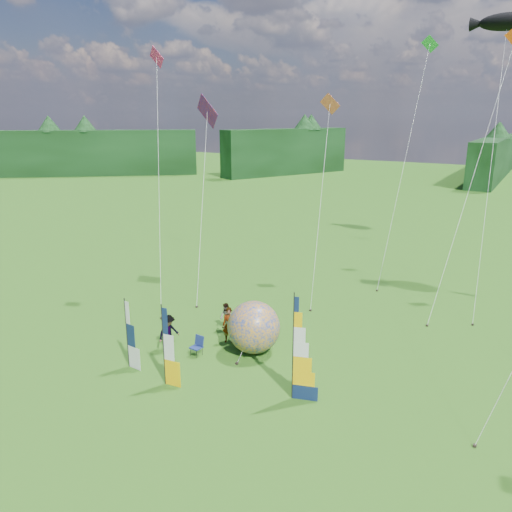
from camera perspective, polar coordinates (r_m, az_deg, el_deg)
The scene contains 17 objects.
ground at distance 20.28m, azimuth -3.50°, elevation -18.32°, with size 220.00×220.00×0.00m, color #467326.
treeline_ring at distance 18.33m, azimuth -3.72°, elevation -7.94°, with size 210.00×210.00×8.00m, color #1D4E23, non-canonical shape.
feather_banner_main at distance 20.55m, azimuth 4.25°, elevation -10.54°, with size 1.23×0.10×4.52m, color #12224B, non-canonical shape.
side_banner_left at distance 22.08m, azimuth -10.53°, elevation -10.13°, with size 1.00×0.10×3.61m, color #FEBB06, non-canonical shape.
side_banner_far at distance 23.96m, azimuth -14.54°, elevation -8.65°, with size 0.97×0.10×3.28m, color white, non-canonical shape.
bol_inflatable at distance 24.75m, azimuth -0.27°, elevation -8.14°, with size 2.61×2.61×2.61m, color navy.
spectator_a at distance 25.91m, azimuth -3.09°, elevation -7.88°, with size 0.69×0.45×1.89m, color #66594C.
spectator_b at distance 27.32m, azimuth -3.45°, elevation -6.98°, with size 0.75×0.37×1.55m, color #66594C.
spectator_c at distance 25.54m, azimuth -9.95°, elevation -8.57°, with size 1.17×0.43×1.82m, color #66594C.
spectator_d at distance 26.08m, azimuth -1.54°, elevation -7.75°, with size 1.08×0.44×1.85m, color #66594C.
camp_chair at distance 24.87m, azimuth -6.85°, elevation -10.20°, with size 0.57×0.57×0.98m, color navy, non-canonical shape.
kite_whale at distance 34.49m, azimuth 25.51°, elevation 11.45°, with size 5.04×15.52×19.19m, color black, non-canonical shape.
kite_rainbow_delta at distance 33.03m, azimuth -6.20°, elevation 7.87°, with size 8.10×11.25×13.60m, color red, non-canonical shape.
small_kite_red at distance 32.26m, azimuth 7.46°, elevation 7.32°, with size 4.77×9.85×13.25m, color #DB5C34, non-canonical shape.
small_kite_orange at distance 32.02m, azimuth 23.73°, elevation 9.45°, with size 3.99×11.71×17.01m, color #E64B0B, non-canonical shape.
small_kite_pink at distance 30.39m, azimuth -11.09°, elevation 9.08°, with size 5.76×7.03×15.82m, color #FD2D77, non-canonical shape.
small_kite_green at distance 37.34m, azimuth 16.72°, elevation 11.21°, with size 2.37×12.20×17.46m, color green, non-canonical shape.
Camera 1 is at (9.52, -13.78, 11.44)m, focal length 35.00 mm.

